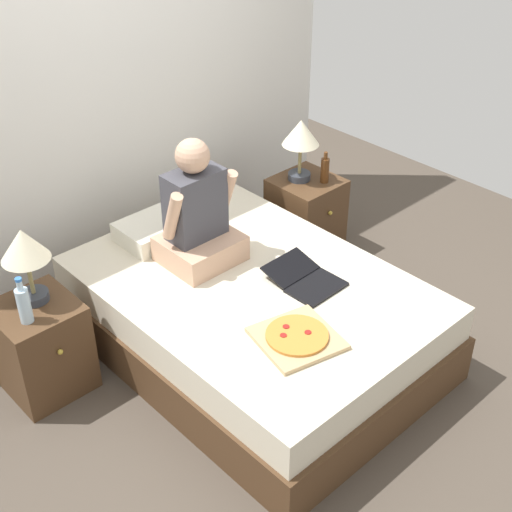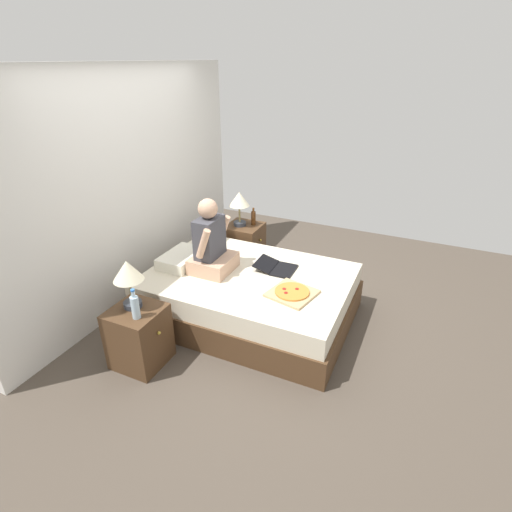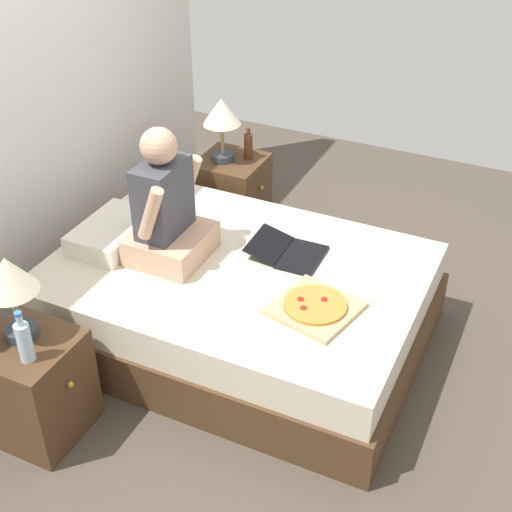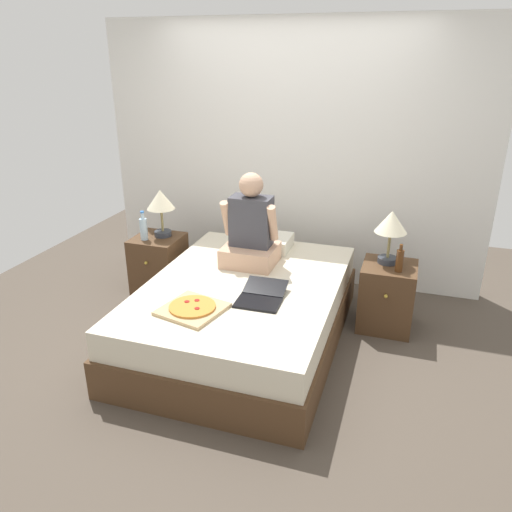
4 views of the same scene
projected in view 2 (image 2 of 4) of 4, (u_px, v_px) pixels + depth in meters
The scene contains 13 objects.
ground_plane at pixel (250, 315), 4.36m from camera, with size 5.79×5.79×0.00m, color #4C4238.
wall_back at pixel (132, 189), 4.33m from camera, with size 3.79×0.12×2.50m, color silver.
bed at pixel (250, 296), 4.25m from camera, with size 1.50×2.10×0.52m.
nightstand_left at pixel (139, 336), 3.58m from camera, with size 0.44×0.47×0.57m.
lamp_on_left_nightstand at pixel (128, 274), 3.36m from camera, with size 0.26×0.26×0.45m.
water_bottle at pixel (135, 306), 3.31m from camera, with size 0.07×0.07×0.28m.
nightstand_right at pixel (245, 245), 5.33m from camera, with size 0.44×0.47×0.57m.
lamp_on_right_nightstand at pixel (239, 201), 5.05m from camera, with size 0.26×0.26×0.45m.
beer_bottle at pixel (253, 218), 5.18m from camera, with size 0.06×0.06×0.23m.
pillow at pixel (182, 258), 4.32m from camera, with size 0.52×0.34×0.12m, color silver.
person_seated at pixel (211, 245), 4.10m from camera, with size 0.47×0.40×0.78m.
laptop at pixel (278, 268), 4.21m from camera, with size 0.33×0.42×0.07m.
pizza_box at pixel (292, 293), 3.77m from camera, with size 0.48×0.48×0.05m.
Camera 2 is at (-3.25, -1.57, 2.53)m, focal length 28.00 mm.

